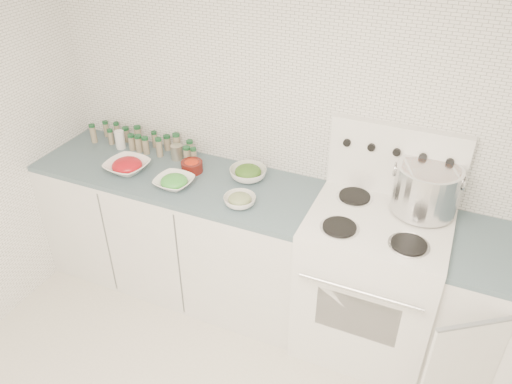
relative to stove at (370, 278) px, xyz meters
name	(u,v)px	position (x,y,z in m)	size (l,w,h in m)	color
room_walls	(182,227)	(-0.48, -1.19, 1.06)	(3.54, 3.04, 2.52)	white
counter_left	(180,230)	(-1.30, 0.00, -0.05)	(1.85, 0.62, 0.90)	white
stove	(370,278)	(0.00, 0.00, 0.00)	(0.76, 0.70, 1.36)	white
stock_pot	(426,187)	(0.19, 0.16, 0.59)	(0.37, 0.35, 0.27)	silver
bowl_tomato	(127,166)	(-1.60, -0.09, 0.44)	(0.29, 0.29, 0.09)	white
bowl_snowpea	(174,182)	(-1.23, -0.12, 0.44)	(0.24, 0.24, 0.08)	white
bowl_broccoli	(248,173)	(-0.85, 0.14, 0.45)	(0.27, 0.27, 0.09)	white
bowl_zucchini	(240,200)	(-0.77, -0.15, 0.44)	(0.19, 0.19, 0.07)	white
bowl_pepper	(192,166)	(-1.22, 0.08, 0.44)	(0.14, 0.14, 0.08)	#53130E
salt_canister	(120,140)	(-1.82, 0.15, 0.47)	(0.06, 0.06, 0.13)	white
tin_can	(177,152)	(-1.39, 0.18, 0.45)	(0.08, 0.08, 0.10)	#ACA491
spice_cluster	(146,141)	(-1.65, 0.21, 0.47)	(0.83, 0.16, 0.14)	gray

